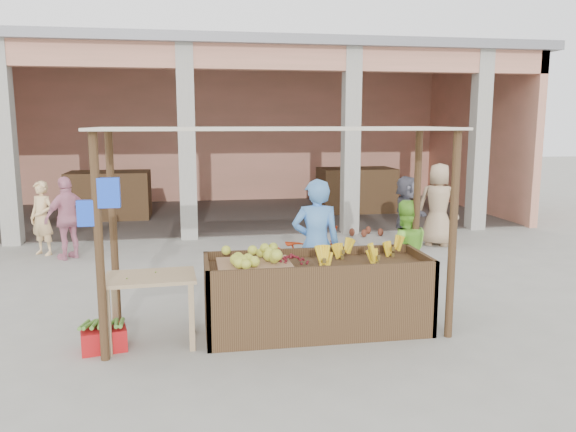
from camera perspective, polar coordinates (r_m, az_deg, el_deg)
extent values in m
plane|color=gray|center=(6.72, -1.34, -11.78)|extent=(60.00, 60.00, 0.00)
cube|color=tan|center=(17.63, -6.81, 8.05)|extent=(14.00, 0.20, 4.00)
cube|color=tan|center=(16.64, 18.44, 7.54)|extent=(0.20, 6.00, 4.00)
cube|color=tan|center=(11.95, -5.50, 15.78)|extent=(14.00, 0.30, 0.50)
cube|color=slate|center=(14.82, -6.38, 15.92)|extent=(14.40, 6.40, 0.20)
cube|color=#ACA89E|center=(12.39, -26.74, 6.49)|extent=(0.35, 0.35, 4.00)
cube|color=#ACA89E|center=(11.86, -10.23, 7.26)|extent=(0.35, 0.35, 4.00)
cube|color=#ACA89E|center=(12.33, 6.39, 7.43)|extent=(0.35, 0.35, 4.00)
cube|color=#ACA89E|center=(13.47, 18.85, 7.16)|extent=(0.35, 0.35, 4.00)
cube|color=#4E371F|center=(14.96, -17.68, 2.02)|extent=(2.00, 1.20, 1.20)
cube|color=#4E371F|center=(15.45, 6.95, 2.63)|extent=(2.00, 1.20, 1.20)
cube|color=#4E371F|center=(6.67, 2.95, -8.30)|extent=(2.60, 0.95, 0.80)
cylinder|color=#4E371F|center=(5.96, -18.63, -3.26)|extent=(0.09, 0.09, 2.35)
cylinder|color=#4E371F|center=(6.54, 16.39, -2.04)|extent=(0.09, 0.09, 2.35)
cylinder|color=#4E371F|center=(6.98, -17.33, -1.37)|extent=(0.09, 0.09, 2.35)
cylinder|color=#4E371F|center=(7.48, 12.89, -0.46)|extent=(0.09, 0.09, 2.35)
cube|color=beige|center=(6.35, -1.07, 8.88)|extent=(4.00, 1.35, 0.03)
cube|color=blue|center=(5.85, -17.77, 2.27)|extent=(0.22, 0.08, 0.30)
cube|color=blue|center=(5.91, -19.78, 0.28)|extent=(0.18, 0.07, 0.26)
cube|color=#8F684A|center=(6.39, -3.42, -5.10)|extent=(0.84, 0.73, 0.06)
ellipsoid|color=gold|center=(6.36, -3.43, -4.16)|extent=(0.72, 0.63, 0.16)
ellipsoid|color=maroon|center=(6.50, 0.30, -4.39)|extent=(0.49, 0.40, 0.16)
cube|color=tan|center=(6.36, -13.78, -6.07)|extent=(1.00, 0.70, 0.04)
cube|color=tan|center=(6.27, -17.83, -10.25)|extent=(0.06, 0.06, 0.74)
cube|color=tan|center=(6.20, -9.75, -10.14)|extent=(0.06, 0.06, 0.74)
cube|color=tan|center=(6.78, -17.19, -8.71)|extent=(0.06, 0.06, 0.74)
cube|color=tan|center=(6.71, -9.76, -8.58)|extent=(0.06, 0.06, 0.74)
cube|color=red|center=(6.53, -18.21, -11.78)|extent=(0.53, 0.42, 0.24)
ellipsoid|color=maroon|center=(12.08, 7.76, -0.61)|extent=(0.49, 0.49, 0.66)
ellipsoid|color=maroon|center=(12.25, 9.41, -0.51)|extent=(0.49, 0.49, 0.66)
ellipsoid|color=maroon|center=(12.45, 8.18, -0.31)|extent=(0.49, 0.49, 0.66)
ellipsoid|color=maroon|center=(12.17, 6.54, -0.50)|extent=(0.49, 0.49, 0.66)
imported|color=#579AED|center=(7.30, 2.87, -2.50)|extent=(0.75, 0.59, 1.84)
imported|color=#80D73B|center=(7.64, 11.70, -3.43)|extent=(0.77, 0.50, 1.51)
imported|color=#96250A|center=(8.63, 1.92, -3.85)|extent=(1.09, 1.80, 0.89)
imported|color=pink|center=(10.76, -21.47, 0.07)|extent=(1.03, 1.00, 1.59)
imported|color=tan|center=(11.50, 15.05, 1.56)|extent=(1.05, 0.93, 1.82)
imported|color=#4C4A56|center=(11.04, 11.89, 0.53)|extent=(0.70, 1.44, 1.50)
imported|color=#F0C485|center=(11.29, -23.71, -0.06)|extent=(0.67, 0.63, 1.43)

